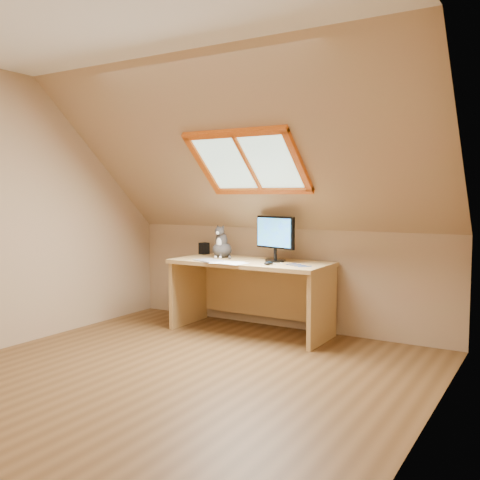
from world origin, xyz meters
The scene contains 10 objects.
ground centered at (0.00, 0.00, 0.00)m, with size 3.50×3.50×0.00m, color brown.
room_shell centered at (0.00, -0.09, 1.43)m, with size 3.52×3.52×2.41m.
desk centered at (-0.17, 1.45, 0.49)m, with size 1.54×0.68×0.70m.
monitor centered at (0.06, 1.44, 0.95)m, with size 0.46×0.20×0.43m.
cat centered at (-0.55, 1.46, 0.83)m, with size 0.20×0.24×0.34m.
desk_speaker centered at (-0.89, 1.63, 0.77)m, with size 0.09×0.09×0.12m, color black.
graphics_tablet centered at (-0.50, 1.15, 0.71)m, with size 0.26×0.19×0.01m, color #B2B2B7.
mouse centered at (0.13, 1.19, 0.72)m, with size 0.06×0.10×0.03m, color black.
papers centered at (-0.21, 1.12, 0.71)m, with size 0.33×0.27×0.00m.
cables centered at (0.28, 1.26, 0.71)m, with size 0.51×0.26×0.01m.
Camera 1 is at (2.37, -3.05, 1.33)m, focal length 40.00 mm.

